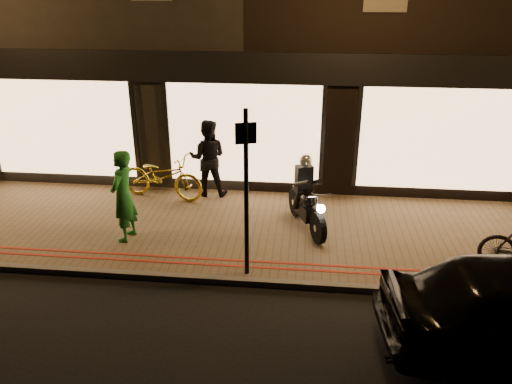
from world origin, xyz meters
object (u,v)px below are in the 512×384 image
bicycle_gold (162,176)px  person_green (123,196)px  sign_post (246,187)px  motorcycle (306,201)px

bicycle_gold → person_green: 2.13m
sign_post → bicycle_gold: sign_post is taller
sign_post → bicycle_gold: size_ratio=1.43×
motorcycle → bicycle_gold: motorcycle is taller
motorcycle → person_green: bearing=172.1°
person_green → motorcycle: bearing=111.0°
sign_post → person_green: bearing=158.0°
sign_post → person_green: size_ratio=1.60×
motorcycle → bicycle_gold: 3.65m
motorcycle → person_green: 3.71m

